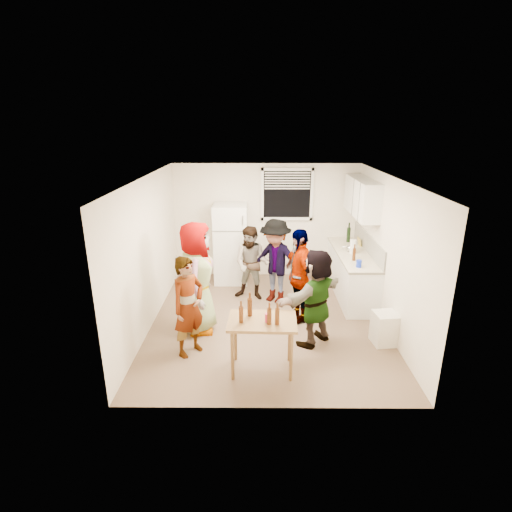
{
  "coord_description": "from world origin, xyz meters",
  "views": [
    {
      "loc": [
        -0.16,
        -6.29,
        3.35
      ],
      "look_at": [
        -0.2,
        0.17,
        1.15
      ],
      "focal_mm": 28.0,
      "sensor_mm": 36.0,
      "label": 1
    }
  ],
  "objects_px": {
    "kettle": "(350,252)",
    "guest_black": "(297,319)",
    "red_cup": "(268,322)",
    "guest_back_left": "(252,298)",
    "refrigerator": "(231,244)",
    "beer_bottle_counter": "(354,260)",
    "guest_orange": "(314,342)",
    "blue_cup": "(359,267)",
    "guest_back_right": "(275,301)",
    "trash_bin": "(385,329)",
    "beer_bottle_table": "(250,316)",
    "guest_stripe": "(191,352)",
    "wine_bottle": "(348,242)",
    "serving_table": "(262,369)",
    "guest_grey": "(200,329)"
  },
  "relations": [
    {
      "from": "red_cup",
      "to": "trash_bin",
      "type": "bearing_deg",
      "value": 22.74
    },
    {
      "from": "wine_bottle",
      "to": "blue_cup",
      "type": "relative_size",
      "value": 2.4
    },
    {
      "from": "kettle",
      "to": "beer_bottle_counter",
      "type": "distance_m",
      "value": 0.53
    },
    {
      "from": "trash_bin",
      "to": "red_cup",
      "type": "relative_size",
      "value": 4.26
    },
    {
      "from": "serving_table",
      "to": "guest_back_left",
      "type": "distance_m",
      "value": 2.41
    },
    {
      "from": "blue_cup",
      "to": "beer_bottle_counter",
      "type": "bearing_deg",
      "value": 91.42
    },
    {
      "from": "refrigerator",
      "to": "blue_cup",
      "type": "bearing_deg",
      "value": -33.63
    },
    {
      "from": "guest_back_left",
      "to": "guest_orange",
      "type": "height_order",
      "value": "guest_back_left"
    },
    {
      "from": "beer_bottle_counter",
      "to": "guest_black",
      "type": "bearing_deg",
      "value": -150.55
    },
    {
      "from": "blue_cup",
      "to": "guest_black",
      "type": "height_order",
      "value": "blue_cup"
    },
    {
      "from": "trash_bin",
      "to": "guest_grey",
      "type": "xyz_separation_m",
      "value": [
        -2.98,
        0.42,
        -0.25
      ]
    },
    {
      "from": "red_cup",
      "to": "guest_back_left",
      "type": "height_order",
      "value": "red_cup"
    },
    {
      "from": "beer_bottle_counter",
      "to": "red_cup",
      "type": "xyz_separation_m",
      "value": [
        -1.63,
        -2.17,
        -0.11
      ]
    },
    {
      "from": "kettle",
      "to": "serving_table",
      "type": "distance_m",
      "value": 3.3
    },
    {
      "from": "wine_bottle",
      "to": "beer_bottle_counter",
      "type": "xyz_separation_m",
      "value": [
        -0.15,
        -1.19,
        0.0
      ]
    },
    {
      "from": "wine_bottle",
      "to": "guest_back_left",
      "type": "relative_size",
      "value": 0.21
    },
    {
      "from": "serving_table",
      "to": "guest_back_left",
      "type": "xyz_separation_m",
      "value": [
        -0.18,
        2.4,
        0.0
      ]
    },
    {
      "from": "wine_bottle",
      "to": "guest_orange",
      "type": "xyz_separation_m",
      "value": [
        -1.02,
        -2.56,
        -0.9
      ]
    },
    {
      "from": "blue_cup",
      "to": "guest_back_right",
      "type": "relative_size",
      "value": 0.08
    },
    {
      "from": "guest_black",
      "to": "red_cup",
      "type": "bearing_deg",
      "value": -38.78
    },
    {
      "from": "trash_bin",
      "to": "guest_stripe",
      "type": "height_order",
      "value": "trash_bin"
    },
    {
      "from": "serving_table",
      "to": "red_cup",
      "type": "xyz_separation_m",
      "value": [
        0.08,
        -0.05,
        0.79
      ]
    },
    {
      "from": "guest_back_right",
      "to": "guest_black",
      "type": "distance_m",
      "value": 0.86
    },
    {
      "from": "guest_stripe",
      "to": "guest_orange",
      "type": "distance_m",
      "value": 1.94
    },
    {
      "from": "guest_black",
      "to": "guest_orange",
      "type": "bearing_deg",
      "value": -4.72
    },
    {
      "from": "refrigerator",
      "to": "beer_bottle_counter",
      "type": "bearing_deg",
      "value": -27.3
    },
    {
      "from": "wine_bottle",
      "to": "blue_cup",
      "type": "xyz_separation_m",
      "value": [
        -0.14,
        -1.55,
        0.0
      ]
    },
    {
      "from": "red_cup",
      "to": "guest_black",
      "type": "distance_m",
      "value": 1.84
    },
    {
      "from": "serving_table",
      "to": "beer_bottle_counter",
      "type": "bearing_deg",
      "value": 51.17
    },
    {
      "from": "guest_stripe",
      "to": "guest_back_right",
      "type": "distance_m",
      "value": 2.28
    },
    {
      "from": "guest_stripe",
      "to": "red_cup",
      "type": "bearing_deg",
      "value": -73.68
    },
    {
      "from": "guest_stripe",
      "to": "guest_black",
      "type": "bearing_deg",
      "value": -18.72
    },
    {
      "from": "guest_orange",
      "to": "trash_bin",
      "type": "bearing_deg",
      "value": 133.95
    },
    {
      "from": "guest_stripe",
      "to": "guest_back_right",
      "type": "xyz_separation_m",
      "value": [
        1.35,
        1.84,
        0.0
      ]
    },
    {
      "from": "guest_back_left",
      "to": "guest_black",
      "type": "bearing_deg",
      "value": -33.02
    },
    {
      "from": "kettle",
      "to": "guest_black",
      "type": "distance_m",
      "value": 1.83
    },
    {
      "from": "beer_bottle_counter",
      "to": "guest_stripe",
      "type": "xyz_separation_m",
      "value": [
        -2.78,
        -1.68,
        -0.9
      ]
    },
    {
      "from": "wine_bottle",
      "to": "guest_stripe",
      "type": "relative_size",
      "value": 0.2
    },
    {
      "from": "kettle",
      "to": "guest_grey",
      "type": "relative_size",
      "value": 0.12
    },
    {
      "from": "serving_table",
      "to": "beer_bottle_table",
      "type": "bearing_deg",
      "value": 143.45
    },
    {
      "from": "guest_black",
      "to": "guest_back_right",
      "type": "bearing_deg",
      "value": -173.51
    },
    {
      "from": "trash_bin",
      "to": "guest_back_right",
      "type": "relative_size",
      "value": 0.32
    },
    {
      "from": "guest_stripe",
      "to": "beer_bottle_counter",
      "type": "bearing_deg",
      "value": -19.69
    },
    {
      "from": "serving_table",
      "to": "guest_orange",
      "type": "distance_m",
      "value": 1.12
    },
    {
      "from": "wine_bottle",
      "to": "guest_back_left",
      "type": "bearing_deg",
      "value": -155.95
    },
    {
      "from": "wine_bottle",
      "to": "guest_stripe",
      "type": "height_order",
      "value": "wine_bottle"
    },
    {
      "from": "guest_grey",
      "to": "guest_orange",
      "type": "xyz_separation_m",
      "value": [
        1.88,
        -0.39,
        0.0
      ]
    },
    {
      "from": "refrigerator",
      "to": "guest_grey",
      "type": "relative_size",
      "value": 0.91
    },
    {
      "from": "beer_bottle_table",
      "to": "guest_back_right",
      "type": "distance_m",
      "value": 2.34
    },
    {
      "from": "trash_bin",
      "to": "beer_bottle_table",
      "type": "xyz_separation_m",
      "value": [
        -2.11,
        -0.6,
        0.54
      ]
    }
  ]
}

